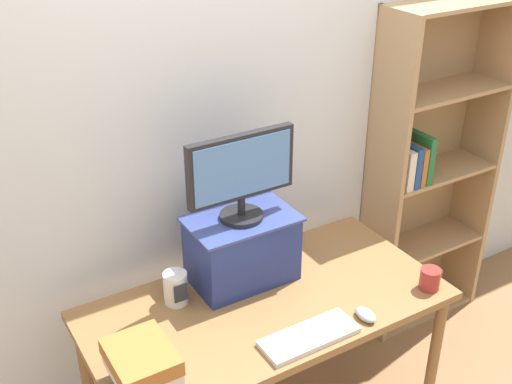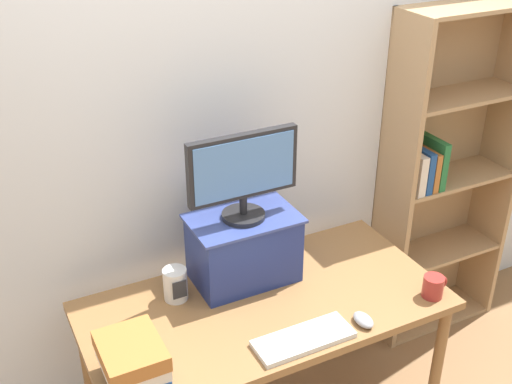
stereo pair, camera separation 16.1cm
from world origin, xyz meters
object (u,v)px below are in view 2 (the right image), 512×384
at_px(keyboard, 304,339).
at_px(coffee_mug, 434,286).
at_px(riser_box, 244,247).
at_px(computer_monitor, 243,172).
at_px(book_stack, 134,361).
at_px(computer_mouse, 363,320).
at_px(desk_speaker, 175,284).
at_px(bookshelf_unit, 442,175).
at_px(desk, 265,317).

relative_size(keyboard, coffee_mug, 3.31).
xyz_separation_m(riser_box, computer_monitor, (-0.00, -0.00, 0.35)).
bearing_deg(book_stack, computer_mouse, -6.59).
relative_size(keyboard, book_stack, 1.53).
bearing_deg(desk_speaker, coffee_mug, -25.90).
relative_size(computer_monitor, book_stack, 1.85).
distance_m(keyboard, desk_speaker, 0.58).
distance_m(computer_monitor, computer_mouse, 0.75).
relative_size(bookshelf_unit, book_stack, 7.08).
bearing_deg(bookshelf_unit, desk_speaker, -173.19).
relative_size(desk, bookshelf_unit, 0.83).
height_order(bookshelf_unit, book_stack, bookshelf_unit).
bearing_deg(desk_speaker, book_stack, -127.54).
bearing_deg(desk_speaker, bookshelf_unit, 6.81).
height_order(desk, book_stack, book_stack).
height_order(keyboard, desk_speaker, desk_speaker).
relative_size(desk, computer_monitor, 3.17).
bearing_deg(computer_monitor, coffee_mug, -36.04).
bearing_deg(riser_box, book_stack, -147.55).
bearing_deg(computer_mouse, desk_speaker, 141.09).
xyz_separation_m(coffee_mug, desk_speaker, (-0.96, 0.46, 0.02)).
height_order(riser_box, computer_monitor, computer_monitor).
bearing_deg(keyboard, computer_mouse, -3.51).
relative_size(computer_mouse, desk_speaker, 0.74).
bearing_deg(computer_monitor, bookshelf_unit, 8.33).
relative_size(book_stack, coffee_mug, 2.17).
distance_m(bookshelf_unit, coffee_mug, 0.88).
distance_m(book_stack, desk_speaker, 0.48).
height_order(riser_box, book_stack, riser_box).
bearing_deg(desk_speaker, keyboard, -54.19).
distance_m(desk, coffee_mug, 0.71).
distance_m(coffee_mug, desk_speaker, 1.06).
xyz_separation_m(riser_box, computer_mouse, (0.28, -0.49, -0.14)).
bearing_deg(book_stack, desk, 17.37).
bearing_deg(computer_mouse, book_stack, 173.41).
distance_m(riser_box, keyboard, 0.49).
relative_size(riser_box, desk_speaker, 3.25).
relative_size(riser_box, coffee_mug, 3.90).
height_order(computer_monitor, book_stack, computer_monitor).
relative_size(desk, coffee_mug, 12.70).
distance_m(riser_box, book_stack, 0.72).
distance_m(desk, desk_speaker, 0.40).
height_order(bookshelf_unit, computer_mouse, bookshelf_unit).
distance_m(desk, book_stack, 0.66).
bearing_deg(desk, computer_mouse, -45.94).
height_order(desk, computer_mouse, computer_mouse).
distance_m(keyboard, computer_mouse, 0.26).
bearing_deg(riser_box, desk_speaker, -179.02).
bearing_deg(coffee_mug, desk_speaker, 154.10).
height_order(computer_monitor, coffee_mug, computer_monitor).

